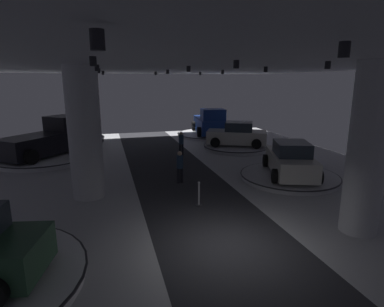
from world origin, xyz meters
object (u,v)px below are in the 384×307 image
object	(u,v)px
column_right	(367,150)
display_platform_far_right	(236,147)
display_platform_deep_right	(209,134)
display_platform_deep_left	(68,140)
display_car_deep_left	(67,129)
display_platform_mid_right	(289,176)
display_car_far_right	(237,135)
visitor_walking_far	(181,142)
display_platform_far_left	(45,157)
column_left	(85,134)
display_car_mid_right	(290,160)
pickup_truck_deep_right	(210,123)
visitor_walking_near	(180,165)
pickup_truck_far_left	(48,140)

from	to	relation	value
column_right	display_platform_far_right	world-z (taller)	column_right
display_platform_deep_right	display_platform_deep_left	size ratio (longest dim) A/B	1.01
display_platform_far_right	display_car_deep_left	distance (m)	13.43
display_platform_mid_right	display_car_far_right	size ratio (longest dim) A/B	1.07
display_platform_deep_right	visitor_walking_far	bearing A→B (deg)	-122.38
display_platform_deep_left	visitor_walking_far	world-z (taller)	visitor_walking_far
display_car_far_right	display_platform_deep_left	world-z (taller)	display_car_far_right
display_platform_far_left	visitor_walking_far	world-z (taller)	visitor_walking_far
column_left	display_platform_deep_left	size ratio (longest dim) A/B	0.98
display_platform_far_left	display_car_deep_left	xyz separation A→B (m)	(0.82, 5.62, 0.95)
display_car_far_right	visitor_walking_far	world-z (taller)	display_car_far_right
display_car_mid_right	display_platform_far_right	xyz separation A→B (m)	(0.30, 7.44, -0.86)
pickup_truck_deep_right	display_platform_deep_left	world-z (taller)	pickup_truck_deep_right
display_platform_mid_right	pickup_truck_deep_right	size ratio (longest dim) A/B	0.88
display_platform_far_right	visitor_walking_far	size ratio (longest dim) A/B	2.97
display_car_far_right	column_left	bearing A→B (deg)	-144.16
visitor_walking_near	pickup_truck_far_left	bearing A→B (deg)	134.91
display_platform_mid_right	display_car_mid_right	distance (m)	0.87
display_platform_far_left	display_car_far_right	bearing A→B (deg)	-0.97
display_platform_far_right	pickup_truck_deep_right	distance (m)	5.55
display_platform_deep_left	visitor_walking_near	world-z (taller)	visitor_walking_near
display_platform_deep_right	display_platform_deep_left	distance (m)	11.92
pickup_truck_far_left	display_platform_deep_left	distance (m)	5.53
column_right	display_car_mid_right	xyz separation A→B (m)	(0.91, 5.51, -1.74)
column_left	display_platform_far_left	world-z (taller)	column_left
pickup_truck_far_left	display_platform_mid_right	bearing A→B (deg)	-32.38
display_platform_far_left	column_left	bearing A→B (deg)	-68.41
display_platform_far_right	display_platform_deep_right	size ratio (longest dim) A/B	0.83
display_car_mid_right	pickup_truck_deep_right	size ratio (longest dim) A/B	0.82
display_car_mid_right	visitor_walking_far	distance (m)	7.75
display_car_mid_right	display_car_deep_left	distance (m)	17.72
display_platform_mid_right	column_left	bearing A→B (deg)	178.90
display_platform_deep_right	display_platform_deep_left	xyz separation A→B (m)	(-11.92, 0.09, 0.05)
column_left	display_platform_mid_right	world-z (taller)	column_left
display_car_mid_right	display_platform_deep_left	distance (m)	17.76
display_platform_mid_right	display_platform_deep_left	xyz separation A→B (m)	(-11.77, 13.26, 0.06)
display_platform_far_left	pickup_truck_deep_right	world-z (taller)	pickup_truck_deep_right
display_car_far_right	display_car_deep_left	bearing A→B (deg)	154.25
pickup_truck_deep_right	visitor_walking_far	distance (m)	7.50
display_platform_mid_right	display_car_deep_left	world-z (taller)	display_car_deep_left
display_platform_far_right	visitor_walking_near	size ratio (longest dim) A/B	2.97
display_platform_far_right	display_platform_deep_left	size ratio (longest dim) A/B	0.84
display_platform_deep_left	visitor_walking_near	xyz separation A→B (m)	(6.30, -12.35, 0.71)
display_platform_mid_right	visitor_walking_near	bearing A→B (deg)	170.54
pickup_truck_deep_right	display_car_mid_right	bearing A→B (deg)	-90.50
column_right	pickup_truck_deep_right	size ratio (longest dim) A/B	0.99
pickup_truck_deep_right	visitor_walking_near	xyz separation A→B (m)	(-5.57, -11.94, -0.28)
column_left	display_platform_mid_right	bearing A→B (deg)	-1.10
display_platform_far_left	visitor_walking_near	bearing A→B (deg)	-43.21
display_platform_deep_right	display_car_deep_left	world-z (taller)	display_car_deep_left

